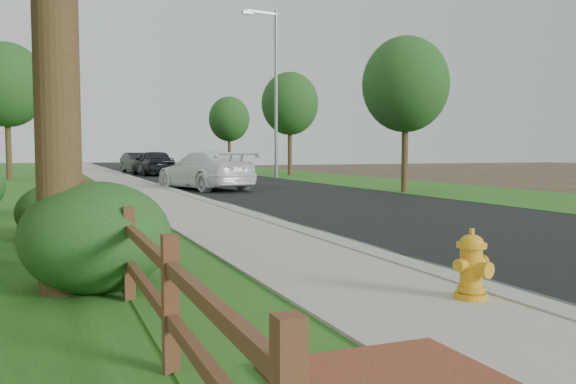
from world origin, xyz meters
name	(u,v)px	position (x,y,z in m)	size (l,w,h in m)	color
ground	(569,338)	(0.00, 0.00, 0.00)	(120.00, 120.00, 0.00)	#3E2D21
road	(193,176)	(4.60, 35.00, 0.01)	(8.00, 90.00, 0.02)	black
curb	(127,176)	(0.40, 35.00, 0.06)	(0.40, 90.00, 0.12)	gray
wet_gutter	(133,177)	(0.75, 35.00, 0.02)	(0.50, 90.00, 0.00)	black
sidewalk	(106,177)	(-0.90, 35.00, 0.05)	(2.20, 90.00, 0.10)	gray
grass_strip	(73,178)	(-2.80, 35.00, 0.03)	(1.60, 90.00, 0.06)	#275719
verge_far	(291,174)	(11.50, 35.00, 0.02)	(6.00, 90.00, 0.04)	#275719
ranch_fence	(101,217)	(-3.60, 6.40, 0.62)	(0.12, 16.92, 1.10)	#4D3119
fire_hydrant	(472,267)	(-0.13, 1.23, 0.46)	(0.51, 0.41, 0.78)	gold
white_suv	(205,170)	(2.00, 21.51, 0.84)	(2.30, 5.65, 1.64)	white
dark_car_mid	(153,163)	(2.31, 36.85, 0.87)	(2.00, 4.96, 1.69)	black
dark_car_far	(138,163)	(2.12, 42.49, 0.76)	(1.57, 4.52, 1.49)	black
streetlight	(273,84)	(8.51, 30.53, 5.70)	(2.33, 0.50, 10.07)	gray
boulder	(76,216)	(-3.90, 8.65, 0.41)	(1.23, 0.92, 0.82)	brown
shrub_a	(96,237)	(-3.90, 3.51, 0.68)	(1.81, 1.81, 1.36)	#194317
shrub_c	(59,213)	(-4.23, 7.99, 0.56)	(1.55, 1.55, 1.12)	#194317
tree_near_right	(406,85)	(9.00, 16.79, 4.32)	(3.46, 3.46, 6.23)	#3B2318
tree_mid_left	(7,85)	(-6.29, 34.02, 5.38)	(4.36, 4.36, 7.79)	#3B2318
tree_mid_right	(290,104)	(10.81, 33.53, 4.77)	(3.79, 3.79, 6.87)	#3B2318
tree_far_right	(229,119)	(9.05, 41.77, 4.09)	(3.18, 3.18, 5.86)	#3B2318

